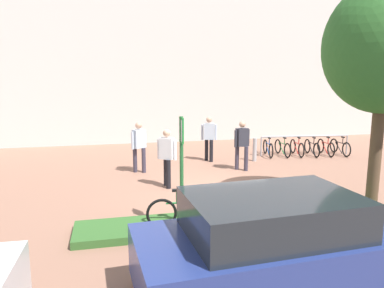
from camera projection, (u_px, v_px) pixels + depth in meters
name	position (u px, v px, depth m)	size (l,w,h in m)	color
ground_plane	(209.00, 190.00, 10.53)	(60.00, 60.00, 0.00)	#936651
building_facade	(162.00, 41.00, 18.17)	(28.00, 1.20, 10.00)	silver
planter_strip	(238.00, 220.00, 8.11)	(7.00, 1.10, 0.16)	#336028
parking_sign_post	(182.00, 157.00, 7.57)	(0.08, 0.36, 2.40)	#2D7238
bike_at_sign	(185.00, 211.00, 7.88)	(1.68, 0.42, 0.86)	black
bike_rack_cluster	(304.00, 147.00, 15.29)	(3.73, 1.99, 0.83)	#99999E
bollard_steel	(255.00, 150.00, 14.19)	(0.16, 0.16, 0.90)	#ADADB2
person_casual_tan	(167.00, 154.00, 10.68)	(0.52, 0.43, 1.72)	black
person_suited_navy	(242.00, 142.00, 12.69)	(0.60, 0.38, 1.72)	#383342
person_shirt_blue	(209.00, 136.00, 14.10)	(0.59, 0.42, 1.72)	black
person_shirt_white	(139.00, 144.00, 12.38)	(0.53, 0.42, 1.72)	#383342
car_navy_sedan	(280.00, 245.00, 5.37)	(4.40, 2.22, 1.54)	navy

